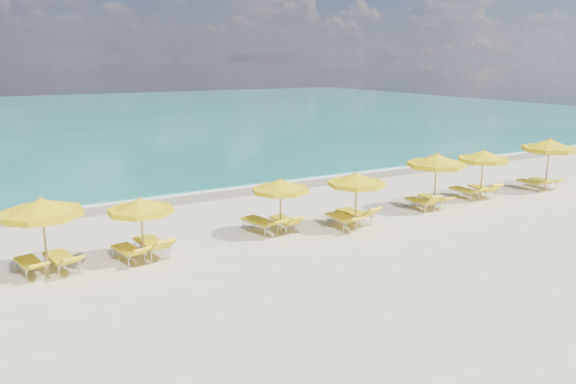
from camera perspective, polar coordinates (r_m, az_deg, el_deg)
ground_plane at (r=20.72m, az=2.08°, el=-4.06°), size 120.00×120.00×0.00m
ocean at (r=65.88m, az=-20.81°, el=7.12°), size 120.00×80.00×0.30m
wet_sand_band at (r=27.05m, az=-6.25°, el=0.04°), size 120.00×2.60×0.01m
foam_line at (r=27.77m, az=-6.92°, el=0.37°), size 120.00×1.20×0.03m
whitecap_near at (r=34.60m, az=-21.97°, el=2.07°), size 14.00×0.36×0.05m
whitecap_far at (r=45.18m, az=-5.49°, el=5.43°), size 18.00×0.30×0.05m
umbrella_1 at (r=17.60m, az=-23.75°, el=-1.53°), size 3.02×3.02×2.37m
umbrella_2 at (r=17.93m, az=-14.75°, el=-1.41°), size 2.66×2.66×2.07m
umbrella_3 at (r=19.96m, az=-0.79°, el=0.59°), size 2.17×2.17×2.10m
umbrella_4 at (r=20.83m, az=6.97°, el=1.22°), size 2.47×2.47×2.18m
umbrella_5 at (r=24.05m, az=14.86°, el=3.07°), size 2.47×2.47×2.45m
umbrella_6 at (r=26.60m, az=19.23°, el=3.44°), size 2.92×2.92×2.30m
umbrella_7 at (r=29.52m, az=25.04°, el=4.30°), size 3.15×3.15×2.57m
lounger_1_left at (r=18.36m, az=-24.71°, el=-6.98°), size 0.87×1.86×0.66m
lounger_1_right at (r=18.33m, az=-22.00°, el=-6.68°), size 0.97×2.03×0.75m
lounger_2_left at (r=18.43m, az=-15.87°, el=-6.13°), size 0.90×1.85×0.72m
lounger_2_right at (r=18.74m, az=-13.62°, el=-5.56°), size 0.90×2.09×0.87m
lounger_3_left at (r=20.62m, az=-2.76°, el=-3.46°), size 1.05×2.12×0.75m
lounger_3_right at (r=20.90m, az=-0.30°, el=-3.28°), size 0.61×1.76×0.79m
lounger_4_left at (r=21.25m, az=5.53°, el=-3.03°), size 0.74×1.98×0.73m
lounger_4_right at (r=21.89m, az=6.80°, el=-2.54°), size 0.92×2.00×0.87m
lounger_5_left at (r=24.31m, az=13.34°, el=-1.25°), size 0.65×1.73×0.84m
lounger_5_right at (r=24.99m, az=14.47°, el=-0.94°), size 0.75×1.86×0.65m
lounger_6_left at (r=26.89m, az=17.52°, el=-0.12°), size 0.63×1.85×0.68m
lounger_6_right at (r=27.48m, az=19.16°, el=0.06°), size 0.96×1.91×0.83m
lounger_7_left at (r=29.83m, az=23.50°, el=0.66°), size 0.64×1.79×0.66m
lounger_7_right at (r=30.52m, az=24.54°, el=0.82°), size 0.74×1.80×0.67m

